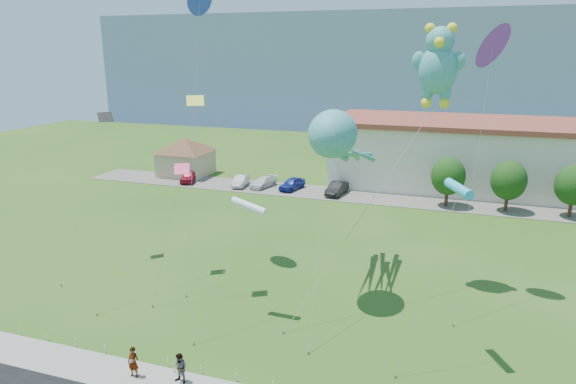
{
  "coord_description": "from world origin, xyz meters",
  "views": [
    {
      "loc": [
        10.74,
        -21.95,
        16.31
      ],
      "look_at": [
        0.66,
        8.0,
        7.59
      ],
      "focal_mm": 32.0,
      "sensor_mm": 36.0,
      "label": 1
    }
  ],
  "objects": [
    {
      "name": "ground",
      "position": [
        0.0,
        0.0,
        0.0
      ],
      "size": [
        160.0,
        160.0,
        0.0
      ],
      "primitive_type": "plane",
      "color": "#275016",
      "rests_on": "ground"
    },
    {
      "name": "parking_strip",
      "position": [
        0.0,
        35.0,
        0.03
      ],
      "size": [
        70.0,
        6.0,
        0.06
      ],
      "primitive_type": "cube",
      "color": "#59544C",
      "rests_on": "ground"
    },
    {
      "name": "hill_ridge",
      "position": [
        0.0,
        120.0,
        12.5
      ],
      "size": [
        160.0,
        50.0,
        25.0
      ],
      "primitive_type": "cube",
      "color": "#7590A2",
      "rests_on": "ground"
    },
    {
      "name": "pavilion",
      "position": [
        -24.0,
        38.0,
        3.02
      ],
      "size": [
        9.2,
        9.2,
        5.0
      ],
      "color": "tan",
      "rests_on": "ground"
    },
    {
      "name": "rope_fence",
      "position": [
        0.0,
        -1.3,
        0.25
      ],
      "size": [
        26.05,
        0.05,
        0.5
      ],
      "color": "white",
      "rests_on": "ground"
    },
    {
      "name": "tree_near",
      "position": [
        10.0,
        34.0,
        3.39
      ],
      "size": [
        3.6,
        3.6,
        5.47
      ],
      "color": "#3F2B19",
      "rests_on": "ground"
    },
    {
      "name": "tree_mid",
      "position": [
        16.0,
        34.0,
        3.39
      ],
      "size": [
        3.6,
        3.6,
        5.47
      ],
      "color": "#3F2B19",
      "rests_on": "ground"
    },
    {
      "name": "tree_far",
      "position": [
        22.0,
        34.0,
        3.39
      ],
      "size": [
        3.6,
        3.6,
        5.47
      ],
      "color": "#3F2B19",
      "rests_on": "ground"
    },
    {
      "name": "pedestrian_left",
      "position": [
        -4.09,
        -2.71,
        0.93
      ],
      "size": [
        0.62,
        0.42,
        1.67
      ],
      "primitive_type": "imported",
      "rotation": [
        0.0,
        0.0,
        0.03
      ],
      "color": "gray",
      "rests_on": "sidewalk"
    },
    {
      "name": "pedestrian_right",
      "position": [
        -1.54,
        -2.42,
        0.92
      ],
      "size": [
        0.9,
        0.77,
        1.63
      ],
      "primitive_type": "imported",
      "rotation": [
        0.0,
        0.0,
        -0.21
      ],
      "color": "gray",
      "rests_on": "sidewalk"
    },
    {
      "name": "parked_car_red",
      "position": [
        -21.66,
        34.61,
        0.79
      ],
      "size": [
        2.73,
        4.56,
        1.45
      ],
      "primitive_type": "imported",
      "rotation": [
        0.0,
        0.0,
        0.25
      ],
      "color": "maroon",
      "rests_on": "parking_strip"
    },
    {
      "name": "parked_car_silver",
      "position": [
        -14.52,
        34.69,
        0.72
      ],
      "size": [
        1.92,
        4.15,
        1.32
      ],
      "primitive_type": "imported",
      "rotation": [
        0.0,
        0.0,
        0.13
      ],
      "color": "#ACABB2",
      "rests_on": "parking_strip"
    },
    {
      "name": "parked_car_white",
      "position": [
        -11.7,
        35.1,
        0.67
      ],
      "size": [
        2.78,
        4.54,
        1.23
      ],
      "primitive_type": "imported",
      "rotation": [
        0.0,
        0.0,
        -0.27
      ],
      "color": "silver",
      "rests_on": "parking_strip"
    },
    {
      "name": "parked_car_blue",
      "position": [
        -7.97,
        35.22,
        0.77
      ],
      "size": [
        2.6,
        4.46,
        1.42
      ],
      "primitive_type": "imported",
      "rotation": [
        0.0,
        0.0,
        -0.23
      ],
      "color": "navy",
      "rests_on": "parking_strip"
    },
    {
      "name": "parked_car_black",
      "position": [
        -2.32,
        34.74,
        0.79
      ],
      "size": [
        2.02,
        4.56,
        1.45
      ],
      "primitive_type": "imported",
      "rotation": [
        0.0,
        0.0,
        -0.11
      ],
      "color": "black",
      "rests_on": "parking_strip"
    },
    {
      "name": "octopus_kite",
      "position": [
        3.24,
        10.55,
        10.48
      ],
      "size": [
        3.04,
        14.57,
        12.82
      ],
      "color": "teal",
      "rests_on": "ground"
    },
    {
      "name": "teddy_bear_kite",
      "position": [
        9.05,
        13.96,
        15.49
      ],
      "size": [
        9.03,
        11.27,
        18.05
      ],
      "color": "teal",
      "rests_on": "ground"
    },
    {
      "name": "small_kite_black",
      "position": [
        -15.43,
        10.57,
        10.03
      ],
      "size": [
        1.29,
        7.28,
        11.79
      ],
      "color": "black",
      "rests_on": "ground"
    },
    {
      "name": "small_kite_purple",
      "position": [
        12.24,
        13.77,
        16.21
      ],
      "size": [
        1.82,
        6.71,
        17.28
      ],
      "color": "purple",
      "rests_on": "ground"
    },
    {
      "name": "small_kite_pink",
      "position": [
        -8.5,
        9.35,
        7.1
      ],
      "size": [
        2.58,
        8.91,
        8.4
      ],
      "color": "#FA377A",
      "rests_on": "ground"
    },
    {
      "name": "small_kite_cyan",
      "position": [
        10.93,
        4.55,
        9.5
      ],
      "size": [
        2.57,
        4.15,
        10.01
      ],
      "color": "#2FACD6",
      "rests_on": "ground"
    },
    {
      "name": "small_kite_white",
      "position": [
        -1.07,
        5.52,
        7.13
      ],
      "size": [
        1.92,
        5.74,
        7.62
      ],
      "color": "white",
      "rests_on": "ground"
    },
    {
      "name": "small_kite_yellow",
      "position": [
        -5.76,
        7.28,
        11.63
      ],
      "size": [
        2.61,
        4.26,
        13.65
      ],
      "color": "#CDD832",
      "rests_on": "ground"
    },
    {
      "name": "small_kite_blue",
      "position": [
        -7.8,
        13.08,
        19.34
      ],
      "size": [
        2.72,
        7.85,
        20.56
      ],
      "color": "blue",
      "rests_on": "ground"
    }
  ]
}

